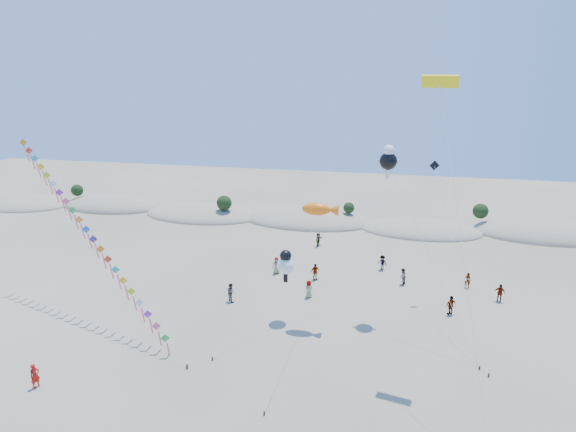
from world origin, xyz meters
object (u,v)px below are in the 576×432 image
(fish_kite, at_px, (320,210))
(flyer_foreground, at_px, (35,376))
(parafoil_kite, at_px, (441,87))
(kite_train, at_px, (87,231))

(fish_kite, bearing_deg, flyer_foreground, -142.64)
(fish_kite, bearing_deg, parafoil_kite, -25.64)
(kite_train, xyz_separation_m, parafoil_kite, (28.27, -0.86, 12.32))
(kite_train, relative_size, fish_kite, 1.56)
(fish_kite, xyz_separation_m, flyer_foreground, (-17.92, -13.68, -9.20))
(kite_train, relative_size, parafoil_kite, 1.03)
(kite_train, xyz_separation_m, flyer_foreground, (1.96, -10.51, -6.98))
(parafoil_kite, distance_m, flyer_foreground, 34.03)
(kite_train, height_order, flyer_foreground, kite_train)
(parafoil_kite, height_order, flyer_foreground, parafoil_kite)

